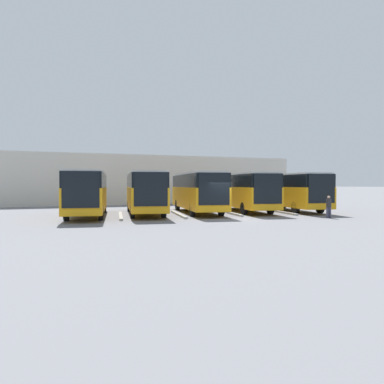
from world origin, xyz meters
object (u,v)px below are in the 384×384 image
bus_1 (243,190)px  bus_3 (145,191)px  pedestrian (329,206)px  bus_2 (197,191)px  bus_0 (289,190)px  bus_4 (88,192)px

bus_1 → bus_3: (8.77, -0.04, 0.00)m
bus_1 → pedestrian: bus_1 is taller
bus_1 → bus_2: 4.39m
bus_0 → bus_4: same height
pedestrian → bus_1: bearing=113.2°
bus_0 → bus_4: size_ratio=1.00×
bus_3 → pedestrian: bearing=154.5°
bus_0 → bus_3: size_ratio=1.00×
bus_2 → bus_4: (8.77, 0.05, 0.00)m
pedestrian → bus_0: bearing=81.0°
bus_4 → bus_1: bearing=-169.5°
bus_2 → pedestrian: bearing=141.4°
bus_1 → bus_2: same height
bus_1 → bus_0: bearing=-177.7°
bus_1 → bus_4: bearing=10.5°
bus_2 → pedestrian: bus_2 is taller
bus_0 → pedestrian: size_ratio=7.17×
bus_3 → bus_1: bearing=-170.8°
bus_1 → bus_4: size_ratio=1.00×
bus_0 → bus_1: same height
bus_1 → bus_4: same height
bus_0 → pedestrian: 7.61m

